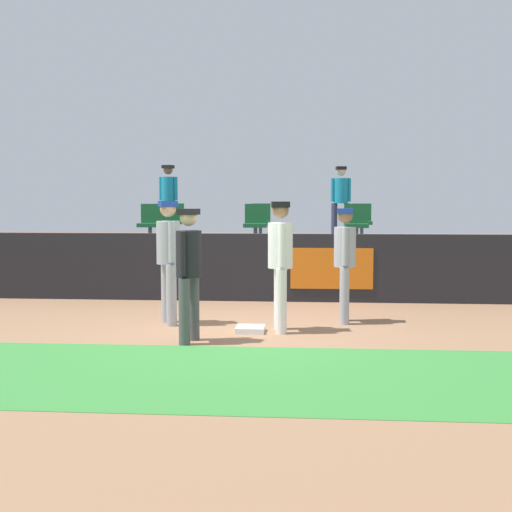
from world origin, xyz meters
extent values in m
plane|color=#936B4C|center=(0.00, 0.00, 0.00)|extent=(60.00, 60.00, 0.00)
cube|color=#388438|center=(0.00, -2.22, 0.00)|extent=(18.00, 2.80, 0.01)
cube|color=white|center=(0.29, 0.18, 0.04)|extent=(0.40, 0.40, 0.08)
cylinder|color=white|center=(0.69, 0.43, 0.45)|extent=(0.15, 0.15, 0.91)
cylinder|color=white|center=(0.73, 0.10, 0.45)|extent=(0.15, 0.15, 0.91)
cylinder|color=white|center=(0.71, 0.26, 1.23)|extent=(0.39, 0.39, 0.64)
sphere|color=#8C6647|center=(0.71, 0.26, 1.73)|extent=(0.24, 0.24, 0.24)
cube|color=black|center=(0.71, 0.26, 1.80)|extent=(0.28, 0.28, 0.08)
cylinder|color=white|center=(0.68, 0.47, 1.25)|extent=(0.09, 0.09, 0.60)
cylinder|color=white|center=(0.73, 0.05, 1.25)|extent=(0.09, 0.09, 0.60)
ellipsoid|color=brown|center=(0.78, 0.49, 0.99)|extent=(0.14, 0.21, 0.28)
cylinder|color=#9EA3AD|center=(-1.06, 0.87, 0.45)|extent=(0.16, 0.16, 0.91)
cylinder|color=#9EA3AD|center=(-0.92, 0.57, 0.45)|extent=(0.16, 0.16, 0.91)
cylinder|color=#9EA3AD|center=(-0.99, 0.72, 1.23)|extent=(0.47, 0.47, 0.64)
sphere|color=tan|center=(-0.99, 0.72, 1.73)|extent=(0.24, 0.24, 0.24)
cube|color=#193899|center=(-0.99, 0.72, 1.81)|extent=(0.33, 0.33, 0.08)
cylinder|color=#9EA3AD|center=(-1.08, 0.91, 1.25)|extent=(0.09, 0.09, 0.60)
cylinder|color=#9EA3AD|center=(-0.90, 0.53, 1.25)|extent=(0.09, 0.09, 0.60)
cylinder|color=#9EA3AD|center=(1.66, 1.21, 0.43)|extent=(0.15, 0.15, 0.85)
cylinder|color=#9EA3AD|center=(1.64, 0.90, 0.43)|extent=(0.15, 0.15, 0.85)
cylinder|color=#9EA3AD|center=(1.65, 1.05, 1.16)|extent=(0.35, 0.35, 0.60)
sphere|color=#8C6647|center=(1.65, 1.05, 1.63)|extent=(0.22, 0.22, 0.22)
cube|color=#193899|center=(1.65, 1.05, 1.70)|extent=(0.25, 0.25, 0.08)
cylinder|color=#9EA3AD|center=(1.66, 1.25, 1.18)|extent=(0.09, 0.09, 0.56)
cylinder|color=#9EA3AD|center=(1.64, 0.85, 1.18)|extent=(0.09, 0.09, 0.56)
cylinder|color=#4C4C51|center=(-0.41, -0.43, 0.43)|extent=(0.15, 0.15, 0.86)
cylinder|color=#4C4C51|center=(-0.48, -0.74, 0.43)|extent=(0.15, 0.15, 0.86)
cylinder|color=black|center=(-0.45, -0.58, 1.16)|extent=(0.40, 0.40, 0.61)
sphere|color=beige|center=(-0.45, -0.58, 1.64)|extent=(0.23, 0.23, 0.23)
cube|color=black|center=(-0.45, -0.58, 1.71)|extent=(0.28, 0.28, 0.08)
cylinder|color=black|center=(-0.40, -0.39, 1.18)|extent=(0.09, 0.09, 0.57)
cylinder|color=black|center=(-0.49, -0.78, 1.18)|extent=(0.09, 0.09, 0.57)
cube|color=black|center=(0.00, 3.23, 0.62)|extent=(18.00, 0.24, 1.25)
cube|color=orange|center=(1.52, 3.11, 0.62)|extent=(1.50, 0.02, 0.75)
cube|color=#59595E|center=(0.00, 5.80, 0.48)|extent=(18.00, 4.80, 0.95)
cylinder|color=#4C4C51|center=(-2.20, 4.60, 1.15)|extent=(0.08, 0.08, 0.40)
cube|color=#19592D|center=(-2.20, 4.60, 1.35)|extent=(0.46, 0.44, 0.08)
cube|color=#19592D|center=(-2.20, 4.79, 1.59)|extent=(0.46, 0.06, 0.40)
cylinder|color=#4C4C51|center=(2.05, 4.60, 1.15)|extent=(0.08, 0.08, 0.40)
cube|color=#19592D|center=(2.05, 4.60, 1.35)|extent=(0.47, 0.44, 0.08)
cube|color=#19592D|center=(2.05, 4.79, 1.59)|extent=(0.47, 0.06, 0.40)
cylinder|color=#4C4C51|center=(-0.03, 6.40, 1.15)|extent=(0.08, 0.08, 0.40)
cube|color=#19592D|center=(-0.03, 6.40, 1.35)|extent=(0.44, 0.44, 0.08)
cube|color=#19592D|center=(-0.03, 6.59, 1.59)|extent=(0.44, 0.06, 0.40)
cylinder|color=#4C4C51|center=(-2.09, 6.40, 1.15)|extent=(0.08, 0.08, 0.40)
cube|color=#19592D|center=(-2.09, 6.40, 1.35)|extent=(0.46, 0.44, 0.08)
cube|color=#19592D|center=(-2.09, 6.59, 1.59)|extent=(0.46, 0.06, 0.40)
cylinder|color=#4C4C51|center=(0.00, 4.60, 1.15)|extent=(0.08, 0.08, 0.40)
cube|color=#19592D|center=(0.00, 4.60, 1.35)|extent=(0.47, 0.44, 0.08)
cube|color=#19592D|center=(0.00, 4.79, 1.59)|extent=(0.47, 0.06, 0.40)
cylinder|color=#4C4C51|center=(2.29, 6.40, 1.15)|extent=(0.08, 0.08, 0.40)
cube|color=#19592D|center=(2.29, 6.40, 1.35)|extent=(0.45, 0.44, 0.08)
cube|color=#19592D|center=(2.29, 6.59, 1.59)|extent=(0.45, 0.06, 0.40)
cylinder|color=#33384C|center=(1.99, 7.09, 1.37)|extent=(0.14, 0.14, 0.84)
cylinder|color=#33384C|center=(1.69, 7.05, 1.37)|extent=(0.14, 0.14, 0.84)
cylinder|color=teal|center=(1.84, 7.07, 2.09)|extent=(0.36, 0.36, 0.59)
sphere|color=beige|center=(1.84, 7.07, 2.55)|extent=(0.22, 0.22, 0.22)
cube|color=black|center=(1.84, 7.07, 2.63)|extent=(0.26, 0.26, 0.08)
cylinder|color=teal|center=(2.03, 7.10, 2.11)|extent=(0.09, 0.09, 0.56)
cylinder|color=teal|center=(1.64, 7.05, 2.11)|extent=(0.09, 0.09, 0.56)
cylinder|color=#33384C|center=(-2.22, 7.28, 1.39)|extent=(0.15, 0.15, 0.87)
cylinder|color=#33384C|center=(-2.53, 7.36, 1.39)|extent=(0.15, 0.15, 0.87)
cylinder|color=teal|center=(-2.38, 7.32, 2.13)|extent=(0.41, 0.41, 0.62)
sphere|color=brown|center=(-2.38, 7.32, 2.61)|extent=(0.23, 0.23, 0.23)
cube|color=black|center=(-2.38, 7.32, 2.69)|extent=(0.29, 0.29, 0.08)
cylinder|color=teal|center=(-2.18, 7.27, 2.15)|extent=(0.09, 0.09, 0.58)
cylinder|color=teal|center=(-2.58, 7.37, 2.15)|extent=(0.09, 0.09, 0.58)
camera|label=1|loc=(1.14, -9.32, 1.85)|focal=47.89mm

